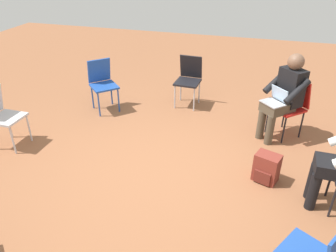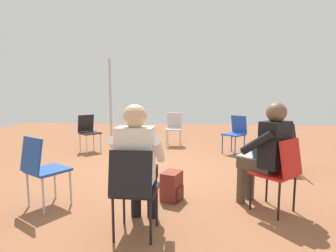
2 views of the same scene
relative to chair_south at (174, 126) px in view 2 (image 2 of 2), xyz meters
name	(u,v)px [view 2 (image 2 of 2)]	position (x,y,z in m)	size (l,w,h in m)	color
ground_plane	(162,170)	(0.08, 2.21, -0.50)	(14.00, 14.00, 0.00)	brown
chair_south	(174,126)	(0.00, 0.00, 0.00)	(0.41, 0.44, 0.85)	#B7B7BC
chair_southeast	(88,130)	(1.94, 0.86, 0.00)	(0.59, 0.58, 0.85)	black
chair_west	(284,143)	(-2.00, 2.15, 0.00)	(0.46, 0.42, 0.85)	black
chair_northeast	(42,167)	(1.30, 3.88, 0.00)	(0.56, 0.58, 0.85)	#1E4799
chair_southwest	(236,132)	(-1.43, 0.81, 0.00)	(0.58, 0.58, 0.85)	#1E4799
chair_north	(134,186)	(0.11, 4.43, 0.00)	(0.41, 0.45, 0.85)	black
chair_northwest	(280,170)	(-1.40, 3.79, 0.00)	(0.58, 0.59, 0.85)	red
person_with_laptop	(267,150)	(-1.28, 3.67, 0.20)	(0.64, 0.64, 1.24)	#4C4233
person_in_white	(138,160)	(0.10, 4.27, 0.20)	(0.50, 0.53, 1.24)	black
backpack_near_laptop_user	(172,188)	(-0.18, 3.52, -0.34)	(0.30, 0.33, 0.36)	maroon
tent_pole_far	(110,100)	(1.90, -0.79, 0.67)	(0.07, 0.07, 2.33)	#B2B2B7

